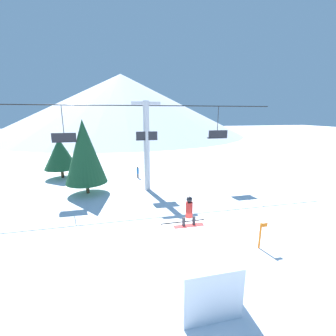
{
  "coord_description": "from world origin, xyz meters",
  "views": [
    {
      "loc": [
        -2.52,
        -7.96,
        6.63
      ],
      "look_at": [
        0.26,
        4.02,
        3.67
      ],
      "focal_mm": 24.0,
      "sensor_mm": 36.0,
      "label": 1
    }
  ],
  "objects_px": {
    "snow_ramp": "(196,264)",
    "pine_tree_near": "(84,152)",
    "snowboarder": "(189,211)",
    "trail_marker": "(260,235)",
    "distant_skier": "(138,172)"
  },
  "relations": [
    {
      "from": "pine_tree_near",
      "to": "distant_skier",
      "type": "xyz_separation_m",
      "value": [
        4.65,
        3.8,
        -2.94
      ]
    },
    {
      "from": "distant_skier",
      "to": "trail_marker",
      "type": "bearing_deg",
      "value": -71.71
    },
    {
      "from": "trail_marker",
      "to": "distant_skier",
      "type": "relative_size",
      "value": 1.12
    },
    {
      "from": "pine_tree_near",
      "to": "trail_marker",
      "type": "distance_m",
      "value": 14.38
    },
    {
      "from": "snow_ramp",
      "to": "trail_marker",
      "type": "xyz_separation_m",
      "value": [
        4.02,
        1.64,
        -0.19
      ]
    },
    {
      "from": "snowboarder",
      "to": "pine_tree_near",
      "type": "bearing_deg",
      "value": 116.89
    },
    {
      "from": "snow_ramp",
      "to": "pine_tree_near",
      "type": "distance_m",
      "value": 13.55
    },
    {
      "from": "distant_skier",
      "to": "snowboarder",
      "type": "bearing_deg",
      "value": -86.72
    },
    {
      "from": "snow_ramp",
      "to": "snowboarder",
      "type": "relative_size",
      "value": 2.62
    },
    {
      "from": "trail_marker",
      "to": "distant_skier",
      "type": "height_order",
      "value": "trail_marker"
    },
    {
      "from": "trail_marker",
      "to": "snowboarder",
      "type": "bearing_deg",
      "value": -175.45
    },
    {
      "from": "snowboarder",
      "to": "trail_marker",
      "type": "bearing_deg",
      "value": 4.55
    },
    {
      "from": "snowboarder",
      "to": "distant_skier",
      "type": "bearing_deg",
      "value": 93.28
    },
    {
      "from": "snowboarder",
      "to": "trail_marker",
      "type": "height_order",
      "value": "snowboarder"
    },
    {
      "from": "snowboarder",
      "to": "pine_tree_near",
      "type": "height_order",
      "value": "pine_tree_near"
    }
  ]
}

